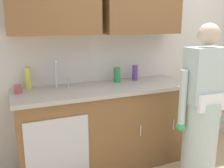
# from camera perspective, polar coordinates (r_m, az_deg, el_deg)

# --- Properties ---
(kitchen_wall_with_uppers) EXTENTS (4.80, 0.44, 2.70)m
(kitchen_wall_with_uppers) POSITION_cam_1_polar(r_m,az_deg,el_deg) (3.09, 3.56, 11.09)
(kitchen_wall_with_uppers) COLOR beige
(kitchen_wall_with_uppers) RESTS_ON ground
(counter_cabinet) EXTENTS (1.90, 0.62, 0.90)m
(counter_cabinet) POSITION_cam_1_polar(r_m,az_deg,el_deg) (2.88, -1.58, -10.08)
(counter_cabinet) COLOR brown
(counter_cabinet) RESTS_ON ground
(countertop) EXTENTS (1.96, 0.66, 0.04)m
(countertop) POSITION_cam_1_polar(r_m,az_deg,el_deg) (2.73, -1.60, -0.99)
(countertop) COLOR #A8A093
(countertop) RESTS_ON counter_cabinet
(sink) EXTENTS (0.50, 0.36, 0.35)m
(sink) POSITION_cam_1_polar(r_m,az_deg,el_deg) (2.61, -11.22, -1.82)
(sink) COLOR #B7BABF
(sink) RESTS_ON counter_cabinet
(person_at_sink) EXTENTS (0.55, 0.34, 1.62)m
(person_at_sink) POSITION_cam_1_polar(r_m,az_deg,el_deg) (2.63, 19.84, -7.62)
(person_at_sink) COLOR white
(person_at_sink) RESTS_ON ground
(bottle_water_short) EXTENTS (0.06, 0.06, 0.22)m
(bottle_water_short) POSITION_cam_1_polar(r_m,az_deg,el_deg) (2.76, -18.71, 1.25)
(bottle_water_short) COLOR #D8D14C
(bottle_water_short) RESTS_ON countertop
(bottle_soap) EXTENTS (0.07, 0.07, 0.18)m
(bottle_soap) POSITION_cam_1_polar(r_m,az_deg,el_deg) (3.04, 5.30, 2.58)
(bottle_soap) COLOR #66388C
(bottle_soap) RESTS_ON countertop
(bottle_cleaner_spray) EXTENTS (0.08, 0.08, 0.18)m
(bottle_cleaner_spray) POSITION_cam_1_polar(r_m,az_deg,el_deg) (2.93, 1.17, 2.15)
(bottle_cleaner_spray) COLOR #2D8C4C
(bottle_cleaner_spray) RESTS_ON countertop
(cup_by_sink) EXTENTS (0.08, 0.08, 0.08)m
(cup_by_sink) POSITION_cam_1_polar(r_m,az_deg,el_deg) (2.63, -20.79, -1.08)
(cup_by_sink) COLOR #B24C47
(cup_by_sink) RESTS_ON countertop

